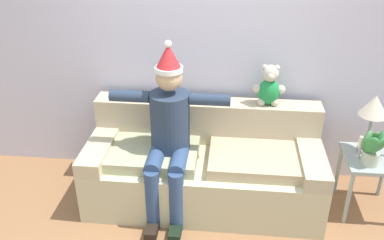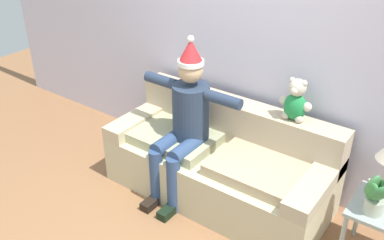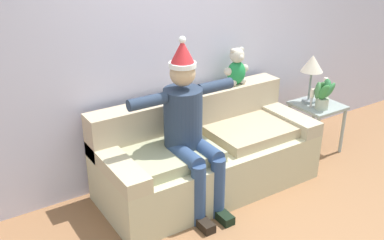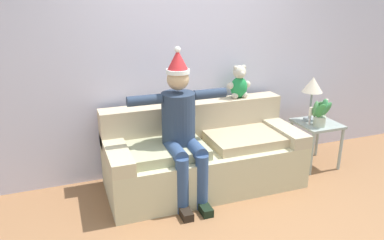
% 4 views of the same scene
% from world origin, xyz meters
% --- Properties ---
extents(ground_plane, '(10.00, 10.00, 0.00)m').
position_xyz_m(ground_plane, '(0.00, 0.00, 0.00)').
color(ground_plane, '#916340').
extents(back_wall, '(7.00, 0.10, 2.70)m').
position_xyz_m(back_wall, '(0.00, 1.55, 1.35)').
color(back_wall, silver).
rests_on(back_wall, ground_plane).
extents(couch, '(2.09, 0.89, 0.87)m').
position_xyz_m(couch, '(0.00, 1.02, 0.34)').
color(couch, '#C3BA93').
rests_on(couch, ground_plane).
extents(person_seated, '(1.02, 0.77, 1.54)m').
position_xyz_m(person_seated, '(-0.30, 0.86, 0.79)').
color(person_seated, '#28354C').
rests_on(person_seated, ground_plane).
extents(teddy_bear, '(0.29, 0.17, 0.38)m').
position_xyz_m(teddy_bear, '(0.55, 1.30, 1.04)').
color(teddy_bear, '#1F8542').
rests_on(teddy_bear, couch).
extents(side_table, '(0.47, 0.49, 0.55)m').
position_xyz_m(side_table, '(1.46, 0.99, 0.46)').
color(side_table, '#929E9A').
rests_on(side_table, ground_plane).
extents(table_lamp, '(0.24, 0.24, 0.54)m').
position_xyz_m(table_lamp, '(1.41, 1.09, 0.97)').
color(table_lamp, gray).
rests_on(table_lamp, side_table).
extents(potted_plant, '(0.24, 0.27, 0.34)m').
position_xyz_m(potted_plant, '(1.40, 0.89, 0.72)').
color(potted_plant, '#B2BCA3').
rests_on(potted_plant, side_table).
extents(candle_tall, '(0.04, 0.04, 0.21)m').
position_xyz_m(candle_tall, '(1.33, 0.97, 0.69)').
color(candle_tall, beige).
rests_on(candle_tall, side_table).
extents(candle_short, '(0.04, 0.04, 0.27)m').
position_xyz_m(candle_short, '(1.59, 1.03, 0.72)').
color(candle_short, beige).
rests_on(candle_short, side_table).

